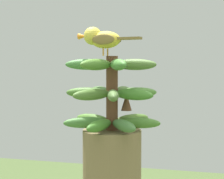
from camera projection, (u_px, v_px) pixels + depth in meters
banana_bunch at (112, 93)px, 1.29m from camera, size 0.32×0.33×0.25m
perched_bird at (101, 38)px, 1.26m from camera, size 0.22×0.08×0.10m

